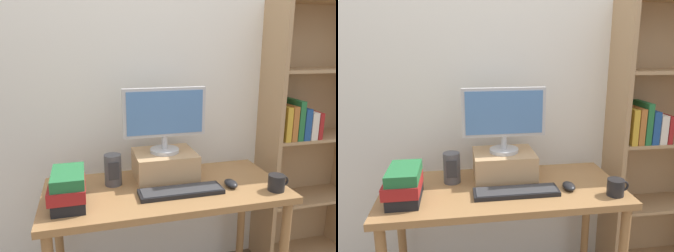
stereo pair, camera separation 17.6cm
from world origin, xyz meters
The scene contains 10 objects.
back_wall centered at (0.00, 0.41, 1.30)m, with size 7.00×0.08×2.60m.
desk centered at (0.00, 0.00, 0.65)m, with size 1.30×0.59×0.75m.
bookshelf_unit centered at (1.06, 0.25, 0.91)m, with size 0.69×0.28×1.78m.
riser_box centered at (0.03, 0.13, 0.83)m, with size 0.35×0.28×0.16m.
computer_monitor centered at (0.03, 0.13, 1.12)m, with size 0.47×0.17×0.37m.
keyboard centered at (0.06, -0.10, 0.76)m, with size 0.44×0.13×0.02m.
computer_mouse centered at (0.35, -0.08, 0.77)m, with size 0.06×0.10×0.04m.
book_stack centered at (-0.50, -0.08, 0.83)m, with size 0.17×0.26×0.17m.
coffee_mug centered at (0.56, -0.19, 0.79)m, with size 0.12×0.09×0.09m.
desk_speaker centered at (-0.27, 0.11, 0.84)m, with size 0.09×0.10×0.17m.
Camera 1 is at (-0.40, -1.61, 1.50)m, focal length 35.00 mm.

